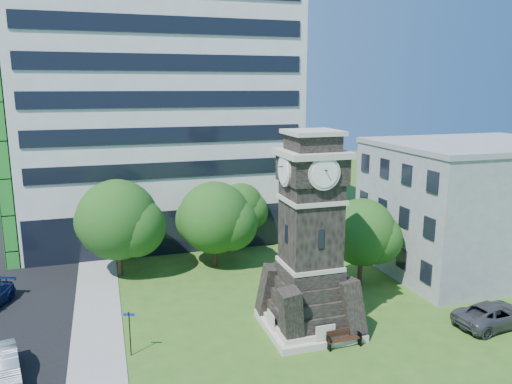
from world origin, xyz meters
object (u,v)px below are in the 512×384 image
object	(u,v)px
street_sign	(130,328)
car_street_mid	(1,366)
park_bench	(343,338)
car_east_lot	(494,315)
clock_tower	(310,246)

from	to	relation	value
street_sign	car_street_mid	bearing A→B (deg)	-155.52
park_bench	street_sign	size ratio (longest dim) A/B	0.78
park_bench	street_sign	world-z (taller)	street_sign
car_street_mid	car_east_lot	bearing A→B (deg)	-17.88
car_street_mid	park_bench	size ratio (longest dim) A/B	2.26
car_street_mid	car_east_lot	size ratio (longest dim) A/B	0.87
clock_tower	car_street_mid	bearing A→B (deg)	-178.04
car_street_mid	car_east_lot	xyz separation A→B (m)	(28.27, -2.56, -0.02)
car_street_mid	park_bench	xyz separation A→B (m)	(18.12, -2.12, -0.20)
car_east_lot	street_sign	size ratio (longest dim) A/B	2.04
clock_tower	street_sign	xyz separation A→B (m)	(-10.70, -0.08, -3.65)
car_street_mid	street_sign	xyz separation A→B (m)	(6.40, 0.51, 0.87)
clock_tower	car_east_lot	distance (m)	12.46
car_east_lot	street_sign	distance (m)	22.10
clock_tower	car_street_mid	distance (m)	17.70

